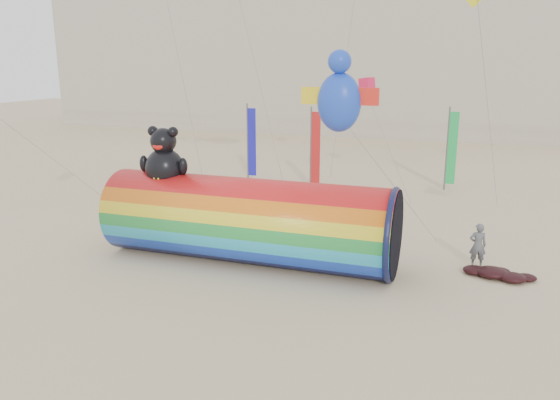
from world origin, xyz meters
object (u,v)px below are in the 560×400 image
(windsock_assembly, at_px, (248,218))
(fabric_bundle, at_px, (498,274))
(hotel_building, at_px, (304,40))
(kite_handler, at_px, (478,245))

(windsock_assembly, relative_size, fabric_bundle, 4.48)
(hotel_building, xyz_separation_m, kite_handler, (20.23, -43.10, -9.42))
(windsock_assembly, height_order, kite_handler, windsock_assembly)
(hotel_building, bearing_deg, fabric_bundle, -64.52)
(hotel_building, height_order, kite_handler, hotel_building)
(windsock_assembly, height_order, fabric_bundle, windsock_assembly)
(hotel_building, relative_size, windsock_assembly, 5.15)
(fabric_bundle, bearing_deg, kite_handler, 128.96)
(windsock_assembly, distance_m, fabric_bundle, 9.75)
(windsock_assembly, bearing_deg, hotel_building, 104.18)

